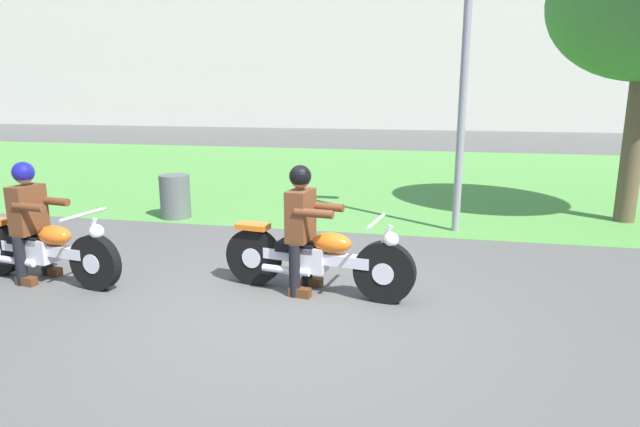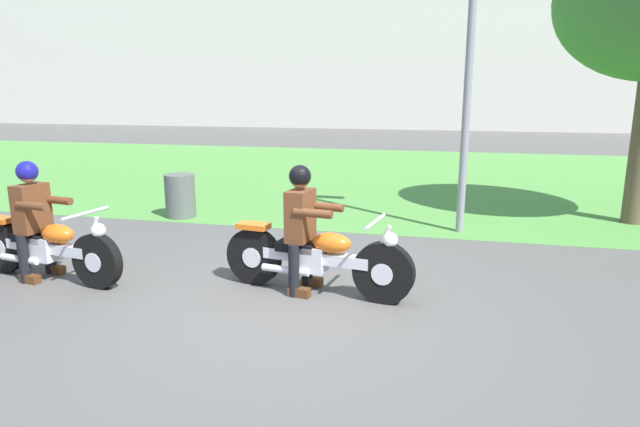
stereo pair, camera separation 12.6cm
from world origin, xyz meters
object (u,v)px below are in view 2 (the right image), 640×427
(rider_follow, at_px, (33,211))
(streetlight_pole, at_px, (481,18))
(motorcycle_lead, at_px, (316,258))
(rider_lead, at_px, (302,219))
(motorcycle_follow, at_px, (48,248))
(trash_can, at_px, (180,196))

(rider_follow, relative_size, streetlight_pole, 0.28)
(motorcycle_lead, xyz_separation_m, streetlight_pole, (1.70, 3.08, 2.80))
(rider_follow, bearing_deg, motorcycle_lead, 13.54)
(motorcycle_lead, bearing_deg, rider_follow, -166.46)
(motorcycle_lead, height_order, streetlight_pole, streetlight_pole)
(motorcycle_lead, relative_size, rider_lead, 1.55)
(motorcycle_lead, height_order, motorcycle_follow, motorcycle_lead)
(rider_follow, bearing_deg, streetlight_pole, 42.51)
(rider_follow, distance_m, streetlight_pole, 6.49)
(rider_lead, distance_m, streetlight_pole, 4.29)
(motorcycle_lead, xyz_separation_m, rider_lead, (-0.17, 0.03, 0.42))
(motorcycle_lead, xyz_separation_m, rider_follow, (-3.31, -0.28, 0.42))
(rider_lead, bearing_deg, motorcycle_follow, -164.87)
(motorcycle_follow, relative_size, rider_follow, 1.50)
(motorcycle_follow, bearing_deg, rider_lead, 15.13)
(streetlight_pole, height_order, trash_can, streetlight_pole)
(rider_lead, distance_m, rider_follow, 3.16)
(streetlight_pole, bearing_deg, rider_follow, -146.12)
(trash_can, bearing_deg, motorcycle_follow, -89.38)
(rider_follow, bearing_deg, rider_lead, 14.29)
(rider_lead, distance_m, trash_can, 4.25)
(streetlight_pole, bearing_deg, trash_can, -178.95)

